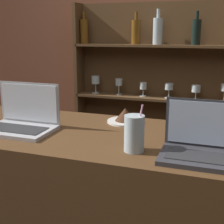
% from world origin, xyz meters
% --- Properties ---
extents(back_wall, '(7.00, 0.06, 2.70)m').
position_xyz_m(back_wall, '(0.00, 1.66, 1.35)').
color(back_wall, brown).
rests_on(back_wall, ground_plane).
extents(back_shelf, '(1.41, 0.18, 1.72)m').
position_xyz_m(back_shelf, '(0.01, 1.58, 0.91)').
color(back_shelf, brown).
rests_on(back_shelf, ground_plane).
extents(laptop_near, '(0.34, 0.23, 0.22)m').
position_xyz_m(laptop_near, '(-0.41, 0.26, 1.06)').
color(laptop_near, '#ADADB2').
rests_on(laptop_near, bar_counter).
extents(laptop_far, '(0.32, 0.21, 0.21)m').
position_xyz_m(laptop_far, '(0.46, 0.19, 1.06)').
color(laptop_far, '#333338').
rests_on(laptop_far, bar_counter).
extents(cake_plate, '(0.19, 0.19, 0.08)m').
position_xyz_m(cake_plate, '(0.04, 0.55, 1.04)').
color(cake_plate, silver).
rests_on(cake_plate, bar_counter).
extents(water_glass, '(0.08, 0.08, 0.20)m').
position_xyz_m(water_glass, '(0.19, 0.16, 1.09)').
color(water_glass, silver).
rests_on(water_glass, bar_counter).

